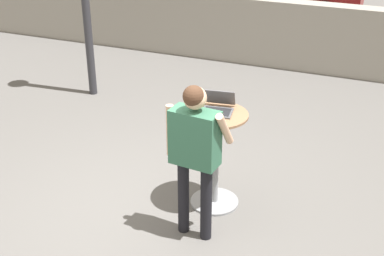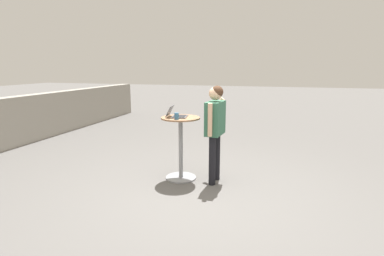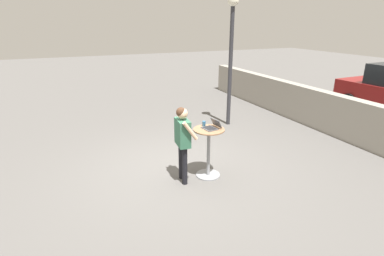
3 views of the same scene
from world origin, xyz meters
name	(u,v)px [view 3 (image 3 of 3)]	position (x,y,z in m)	size (l,w,h in m)	color
ground_plane	(176,169)	(0.00, 0.00, 0.00)	(50.00, 50.00, 0.00)	#5B5956
pavement_kerb	(343,117)	(0.00, 5.00, 0.59)	(13.98, 0.35, 1.17)	gray
cafe_table	(209,149)	(0.53, 0.52, 0.61)	(0.64, 0.64, 1.06)	gray
laptop	(212,127)	(0.53, 0.59, 1.10)	(0.35, 0.37, 0.19)	#515156
coffee_mug	(204,124)	(0.32, 0.51, 1.11)	(0.11, 0.07, 0.10)	#336084
standing_person	(183,136)	(0.54, -0.06, 1.00)	(0.60, 0.34, 1.58)	black
street_lamp	(231,43)	(-2.27, 2.64, 2.51)	(0.32, 0.32, 3.83)	#2D2D33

